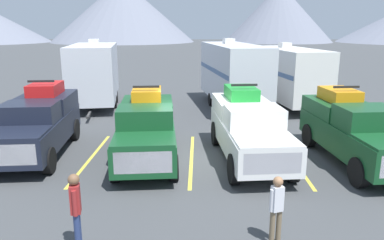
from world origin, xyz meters
name	(u,v)px	position (x,y,z in m)	size (l,w,h in m)	color
ground_plane	(191,159)	(0.00, 0.00, 0.00)	(240.00, 240.00, 0.00)	#3F4244
pickup_truck_a	(38,122)	(-5.77, 0.59, 1.20)	(2.56, 5.73, 2.67)	black
pickup_truck_b	(146,128)	(-1.62, 0.04, 1.15)	(2.52, 5.59, 2.56)	#144723
pickup_truck_c	(248,126)	(2.03, 0.13, 1.20)	(2.56, 5.93, 2.62)	white
pickup_truck_d	(354,129)	(5.74, -0.07, 1.19)	(2.52, 5.89, 2.58)	#144723
lot_stripe_b	(91,158)	(-3.69, 0.04, 0.00)	(0.12, 5.50, 0.01)	gold
lot_stripe_c	(191,158)	(0.00, 0.04, 0.00)	(0.12, 5.50, 0.01)	gold
lot_stripe_d	(293,159)	(3.69, 0.04, 0.00)	(0.12, 5.50, 0.01)	gold
camper_trailer_a	(94,72)	(-5.96, 9.23, 2.06)	(3.54, 7.76, 3.92)	silver
camper_trailer_b	(233,72)	(2.22, 8.72, 2.09)	(3.64, 9.09, 3.98)	silver
camper_trailer_c	(290,74)	(5.61, 9.23, 1.96)	(3.39, 7.95, 3.73)	white
person_a	(277,206)	(1.96, -5.44, 0.92)	(0.34, 0.26, 1.60)	#726047
person_b	(76,207)	(-2.33, -5.76, 1.01)	(0.25, 0.38, 1.76)	navy
mountain_ridge	(194,16)	(-1.17, 97.65, 7.19)	(162.46, 45.36, 17.46)	slate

